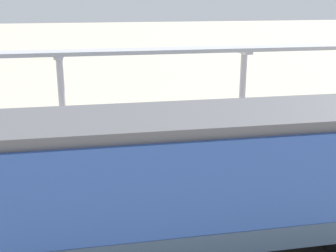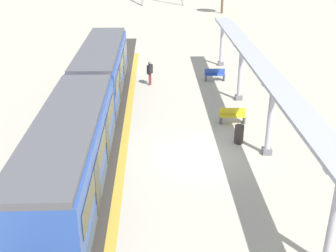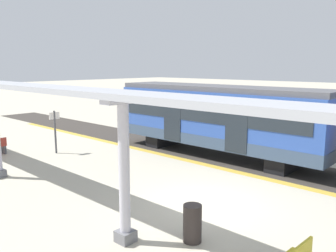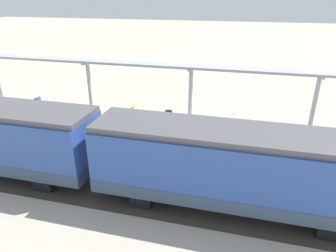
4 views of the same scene
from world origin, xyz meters
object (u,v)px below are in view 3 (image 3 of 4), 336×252
at_px(train_near_carriage, 218,119).
at_px(trash_bin, 192,223).
at_px(canopy_pillar_third, 124,171).
at_px(platform_info_sign, 55,128).

relative_size(train_near_carriage, trash_bin, 11.45).
bearing_deg(canopy_pillar_third, trash_bin, 133.24).
xyz_separation_m(train_near_carriage, canopy_pillar_third, (8.91, 3.41, 0.04)).
height_order(train_near_carriage, platform_info_sign, train_near_carriage).
xyz_separation_m(canopy_pillar_third, trash_bin, (-1.17, 1.24, -1.38)).
bearing_deg(train_near_carriage, canopy_pillar_third, 20.93).
height_order(canopy_pillar_third, trash_bin, canopy_pillar_third).
xyz_separation_m(train_near_carriage, platform_info_sign, (5.28, -6.32, -0.50)).
relative_size(trash_bin, platform_info_sign, 0.45).
xyz_separation_m(train_near_carriage, trash_bin, (7.74, 4.65, -1.34)).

